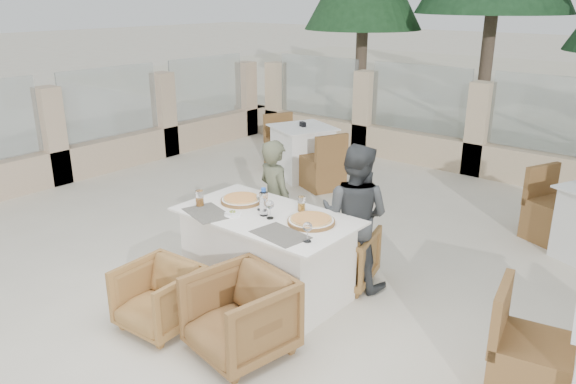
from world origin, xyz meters
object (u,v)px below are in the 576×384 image
Objects in this scene: dining_table at (267,254)px; wine_glass_centre at (261,200)px; water_bottle at (264,202)px; beer_glass_right at (301,204)px; armchair_near_right at (240,316)px; diner_right at (355,216)px; diner_left at (275,201)px; pizza_right at (311,220)px; pizza_left at (241,199)px; beer_glass_left at (200,198)px; armchair_far_right at (343,255)px; olive_dish at (233,213)px; wine_glass_corner at (307,231)px; armchair_near_left at (159,297)px; armchair_far_left at (276,234)px; wine_glass_near at (270,208)px; bg_table_a at (302,152)px.

wine_glass_centre reaches higher than dining_table.
water_bottle is 1.88× the size of beer_glass_right.
dining_table is 0.49m from wine_glass_centre.
armchair_near_right is 0.51× the size of diner_right.
diner_left is (-0.59, 0.32, -0.20)m from beer_glass_right.
pizza_right is at bearing 102.10° from armchair_near_right.
beer_glass_left reaches higher than pizza_left.
armchair_far_right is at bearing 91.73° from pizza_right.
dining_table is 14.55× the size of olive_dish.
diner_left is at bearing 118.46° from wine_glass_centre.
water_bottle reaches higher than dining_table.
water_bottle is at bearing 162.57° from wine_glass_corner.
dining_table is 1.04m from armchair_near_left.
water_bottle is 1.09m from armchair_near_right.
beer_glass_left is (-0.22, -0.31, 0.05)m from pizza_left.
wine_glass_centre reaches higher than pizza_left.
wine_glass_corner is at bearing 84.05° from armchair_near_right.
beer_glass_left is 1.44m from armchair_far_right.
beer_glass_right is (0.30, 0.21, -0.02)m from wine_glass_centre.
pizza_right is 0.38m from wine_glass_corner.
armchair_near_left is at bearing -107.06° from dining_table.
beer_glass_right is (-0.45, 0.49, -0.02)m from wine_glass_corner.
olive_dish is (-0.10, -0.26, -0.07)m from wine_glass_centre.
armchair_far_left is at bearing 152.54° from beer_glass_right.
diner_left is (-0.86, 1.41, 0.31)m from armchair_near_right.
pizza_right is 3.68× the size of olive_dish.
beer_glass_left is 0.86m from diner_left.
beer_glass_left is 1.09× the size of beer_glass_right.
dining_table is 1.26× the size of diner_left.
armchair_far_left is 1.61m from armchair_near_right.
pizza_right is at bearing 164.53° from armchair_far_left.
water_bottle is at bearing 138.98° from diner_left.
water_bottle is at bearing 40.80° from diner_right.
diner_right is (0.72, 0.85, -0.11)m from olive_dish.
pizza_right reaches higher than dining_table.
beer_glass_right is 0.11× the size of diner_left.
beer_glass_left reaches higher than pizza_right.
wine_glass_near reaches higher than olive_dish.
wine_glass_corner is at bearing 86.52° from diner_right.
wine_glass_near is at bearing 125.86° from armchair_near_right.
bg_table_a is at bearing 122.94° from dining_table.
olive_dish is 0.18× the size of armchair_far_right.
diner_left is at bearing 127.66° from wine_glass_near.
pizza_right is 1.60× the size of water_bottle.
wine_glass_centre is (-0.54, -0.04, 0.07)m from pizza_right.
armchair_far_left is (-0.37, 0.58, -0.61)m from water_bottle.
wine_glass_centre is 0.31× the size of armchair_far_right.
water_bottle reaches higher than beer_glass_right.
armchair_near_right is at bearing -34.32° from bg_table_a.
pizza_left is at bearing 164.19° from wine_glass_near.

